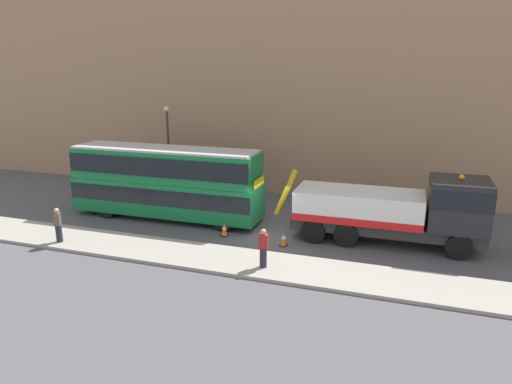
{
  "coord_description": "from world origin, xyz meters",
  "views": [
    {
      "loc": [
        6.32,
        -21.73,
        8.38
      ],
      "look_at": [
        -1.13,
        0.42,
        2.0
      ],
      "focal_mm": 32.25,
      "sensor_mm": 36.0,
      "label": 1
    }
  ],
  "objects_px": {
    "double_decker_bus": "(166,180)",
    "traffic_cone_midway": "(283,239)",
    "recovery_tow_truck": "(396,209)",
    "street_lamp": "(168,141)",
    "pedestrian_onlooker": "(58,225)",
    "traffic_cone_near_bus": "(224,229)",
    "pedestrian_bystander": "(263,249)"
  },
  "relations": [
    {
      "from": "traffic_cone_midway",
      "to": "street_lamp",
      "type": "xyz_separation_m",
      "value": [
        -10.22,
        7.42,
        3.13
      ]
    },
    {
      "from": "double_decker_bus",
      "to": "street_lamp",
      "type": "xyz_separation_m",
      "value": [
        -2.78,
        5.41,
        1.24
      ]
    },
    {
      "from": "recovery_tow_truck",
      "to": "pedestrian_bystander",
      "type": "bearing_deg",
      "value": -136.32
    },
    {
      "from": "double_decker_bus",
      "to": "street_lamp",
      "type": "relative_size",
      "value": 1.9
    },
    {
      "from": "double_decker_bus",
      "to": "pedestrian_bystander",
      "type": "xyz_separation_m",
      "value": [
        7.36,
        -4.96,
        -1.25
      ]
    },
    {
      "from": "double_decker_bus",
      "to": "street_lamp",
      "type": "height_order",
      "value": "street_lamp"
    },
    {
      "from": "pedestrian_onlooker",
      "to": "street_lamp",
      "type": "xyz_separation_m",
      "value": [
        0.14,
        10.76,
        2.49
      ]
    },
    {
      "from": "pedestrian_onlooker",
      "to": "pedestrian_bystander",
      "type": "xyz_separation_m",
      "value": [
        10.28,
        0.38,
        0.0
      ]
    },
    {
      "from": "double_decker_bus",
      "to": "traffic_cone_midway",
      "type": "relative_size",
      "value": 15.37
    },
    {
      "from": "traffic_cone_midway",
      "to": "street_lamp",
      "type": "relative_size",
      "value": 0.12
    },
    {
      "from": "recovery_tow_truck",
      "to": "double_decker_bus",
      "type": "relative_size",
      "value": 0.92
    },
    {
      "from": "pedestrian_bystander",
      "to": "street_lamp",
      "type": "bearing_deg",
      "value": 34.51
    },
    {
      "from": "pedestrian_onlooker",
      "to": "traffic_cone_midway",
      "type": "height_order",
      "value": "pedestrian_onlooker"
    },
    {
      "from": "recovery_tow_truck",
      "to": "pedestrian_onlooker",
      "type": "distance_m",
      "value": 16.33
    },
    {
      "from": "pedestrian_bystander",
      "to": "double_decker_bus",
      "type": "bearing_deg",
      "value": 46.17
    },
    {
      "from": "pedestrian_bystander",
      "to": "pedestrian_onlooker",
      "type": "bearing_deg",
      "value": 82.29
    },
    {
      "from": "double_decker_bus",
      "to": "street_lamp",
      "type": "distance_m",
      "value": 6.21
    },
    {
      "from": "recovery_tow_truck",
      "to": "traffic_cone_midway",
      "type": "bearing_deg",
      "value": -158.72
    },
    {
      "from": "traffic_cone_midway",
      "to": "recovery_tow_truck",
      "type": "bearing_deg",
      "value": 21.7
    },
    {
      "from": "traffic_cone_near_bus",
      "to": "traffic_cone_midway",
      "type": "distance_m",
      "value": 3.24
    },
    {
      "from": "pedestrian_onlooker",
      "to": "traffic_cone_near_bus",
      "type": "height_order",
      "value": "pedestrian_onlooker"
    },
    {
      "from": "traffic_cone_near_bus",
      "to": "traffic_cone_midway",
      "type": "bearing_deg",
      "value": -6.03
    },
    {
      "from": "pedestrian_onlooker",
      "to": "street_lamp",
      "type": "height_order",
      "value": "street_lamp"
    },
    {
      "from": "recovery_tow_truck",
      "to": "traffic_cone_near_bus",
      "type": "xyz_separation_m",
      "value": [
        -8.27,
        -1.67,
        -1.42
      ]
    },
    {
      "from": "recovery_tow_truck",
      "to": "traffic_cone_midway",
      "type": "xyz_separation_m",
      "value": [
        -5.05,
        -2.01,
        -1.42
      ]
    },
    {
      "from": "double_decker_bus",
      "to": "traffic_cone_near_bus",
      "type": "height_order",
      "value": "double_decker_bus"
    },
    {
      "from": "recovery_tow_truck",
      "to": "street_lamp",
      "type": "height_order",
      "value": "street_lamp"
    },
    {
      "from": "pedestrian_onlooker",
      "to": "traffic_cone_near_bus",
      "type": "bearing_deg",
      "value": -2.29
    },
    {
      "from": "pedestrian_bystander",
      "to": "traffic_cone_midway",
      "type": "xyz_separation_m",
      "value": [
        0.08,
        2.96,
        -0.64
      ]
    },
    {
      "from": "pedestrian_onlooker",
      "to": "recovery_tow_truck",
      "type": "bearing_deg",
      "value": -10.42
    },
    {
      "from": "double_decker_bus",
      "to": "recovery_tow_truck",
      "type": "bearing_deg",
      "value": -0.41
    },
    {
      "from": "traffic_cone_midway",
      "to": "street_lamp",
      "type": "bearing_deg",
      "value": 144.02
    }
  ]
}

